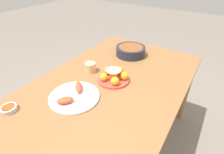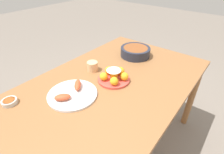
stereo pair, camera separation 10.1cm
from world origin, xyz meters
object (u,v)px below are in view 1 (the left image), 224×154
cake_plate (114,76)px  seafood_platter (74,96)px  dining_table (110,92)px  cup_far (90,67)px  serving_bowl (131,51)px  sauce_bowl (9,109)px

cake_plate → seafood_platter: size_ratio=0.73×
dining_table → cup_far: 0.25m
dining_table → serving_bowl: bearing=10.5°
serving_bowl → cup_far: size_ratio=3.12×
seafood_platter → cake_plate: bearing=-19.8°
cake_plate → cup_far: (0.00, 0.22, 0.00)m
seafood_platter → dining_table: bearing=-22.6°
serving_bowl → sauce_bowl: 1.05m
cake_plate → cup_far: size_ratio=2.74×
cake_plate → dining_table: bearing=177.3°
dining_table → seafood_platter: bearing=157.4°
cup_far → seafood_platter: bearing=-160.2°
serving_bowl → cup_far: 0.45m
serving_bowl → cup_far: bearing=163.2°
cake_plate → seafood_platter: bearing=160.2°
cup_far → cake_plate: bearing=-91.1°
dining_table → cake_plate: bearing=-2.7°
cake_plate → sauce_bowl: size_ratio=2.58×
serving_bowl → seafood_platter: serving_bowl is taller
dining_table → serving_bowl: size_ratio=6.01×
dining_table → cake_plate: cake_plate is taller
cake_plate → seafood_platter: (-0.30, 0.11, -0.02)m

